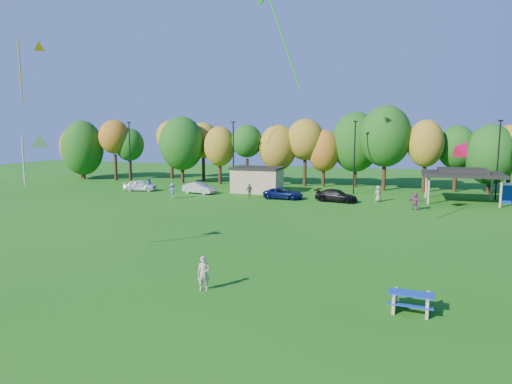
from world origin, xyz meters
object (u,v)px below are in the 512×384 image
(car_b, at_px, (199,188))
(picnic_table, at_px, (411,300))
(car_a, at_px, (140,185))
(car_c, at_px, (283,193))
(kite_flyer, at_px, (204,273))
(car_d, at_px, (336,196))

(car_b, bearing_deg, picnic_table, -130.55)
(picnic_table, relative_size, car_b, 0.47)
(car_a, distance_m, car_c, 19.72)
(car_a, bearing_deg, car_b, -102.37)
(kite_flyer, bearing_deg, picnic_table, -20.65)
(picnic_table, height_order, car_c, car_c)
(car_b, distance_m, car_d, 17.45)
(car_a, height_order, car_b, car_a)
(picnic_table, height_order, car_a, car_a)
(picnic_table, relative_size, car_d, 0.43)
(car_a, bearing_deg, car_c, -106.05)
(picnic_table, height_order, car_d, car_d)
(picnic_table, distance_m, car_a, 45.66)
(kite_flyer, distance_m, car_c, 30.87)
(car_a, xyz_separation_m, car_b, (8.43, 0.09, -0.02))
(car_a, distance_m, car_d, 25.86)
(kite_flyer, xyz_separation_m, car_a, (-23.32, 31.70, -0.15))
(picnic_table, relative_size, car_c, 0.44)
(picnic_table, distance_m, kite_flyer, 9.93)
(car_c, bearing_deg, picnic_table, -155.75)
(kite_flyer, relative_size, car_c, 0.38)
(car_d, bearing_deg, car_c, 99.15)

